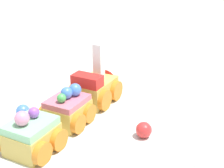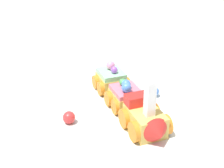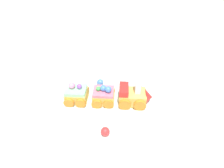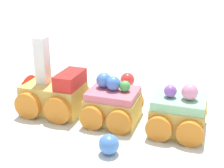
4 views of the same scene
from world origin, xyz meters
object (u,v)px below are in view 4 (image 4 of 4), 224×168
at_px(gumball_blue, 109,144).
at_px(cake_car_mint, 178,114).
at_px(cake_train_locomotive, 49,93).
at_px(cake_car_strawberry, 113,104).
at_px(gumball_red, 127,80).

bearing_deg(gumball_blue, cake_car_mint, -106.36).
xyz_separation_m(cake_train_locomotive, gumball_blue, (-0.15, 0.02, -0.02)).
bearing_deg(cake_car_strawberry, cake_car_mint, 179.72).
relative_size(cake_train_locomotive, gumball_blue, 5.13).
xyz_separation_m(cake_car_mint, gumball_red, (0.15, -0.08, -0.01)).
height_order(cake_train_locomotive, gumball_red, cake_train_locomotive).
distance_m(cake_car_strawberry, cake_car_mint, 0.09).
bearing_deg(cake_car_mint, cake_train_locomotive, -0.05).
bearing_deg(gumball_red, cake_car_strawberry, 121.46).
height_order(cake_car_mint, gumball_red, cake_car_mint).
bearing_deg(gumball_red, gumball_blue, 124.50).
relative_size(cake_car_strawberry, gumball_red, 3.84).
bearing_deg(cake_car_strawberry, gumball_red, -82.67).
relative_size(cake_car_mint, gumball_blue, 4.05).
bearing_deg(cake_train_locomotive, cake_car_mint, 179.95).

